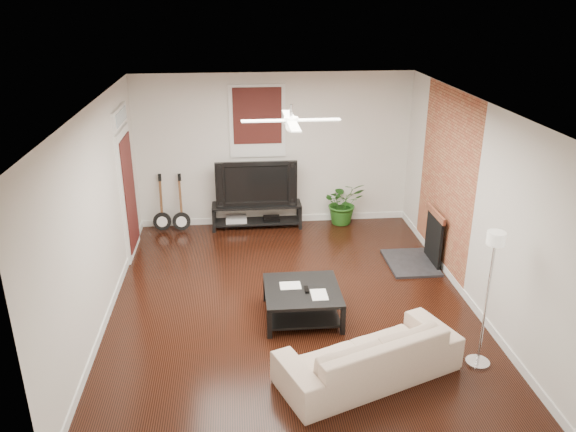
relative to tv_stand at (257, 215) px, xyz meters
name	(u,v)px	position (x,y,z in m)	size (l,w,h in m)	color
room	(291,210)	(0.35, -2.78, 1.17)	(5.01, 6.01, 2.81)	black
brick_accent	(446,181)	(2.84, -1.78, 1.17)	(0.02, 2.20, 2.80)	#A54F35
fireplace	(422,237)	(2.55, -1.78, 0.23)	(0.80, 1.10, 0.92)	black
window_back	(257,121)	(0.05, 0.19, 1.72)	(1.00, 0.06, 1.30)	black
door_left	(127,181)	(-2.11, -0.88, 1.02)	(0.08, 1.00, 2.50)	white
tv_stand	(257,215)	(0.00, 0.00, 0.00)	(1.64, 0.44, 0.46)	black
tv	(256,182)	(0.00, 0.02, 0.65)	(1.47, 0.19, 0.84)	black
coffee_table	(302,303)	(0.47, -3.18, -0.02)	(1.00, 1.00, 0.42)	black
sofa	(369,353)	(1.07, -4.52, 0.08)	(2.09, 0.82, 0.61)	#C7B695
floor_lamp	(487,301)	(2.42, -4.42, 0.62)	(0.28, 0.28, 1.70)	white
potted_plant	(343,202)	(1.63, 0.04, 0.19)	(0.75, 0.65, 0.84)	#235919
guitar_left	(161,204)	(-1.73, -0.03, 0.30)	(0.33, 0.23, 1.06)	black
guitar_right	(180,204)	(-1.38, -0.06, 0.30)	(0.33, 0.23, 1.06)	black
ceiling_fan	(291,120)	(0.35, -2.78, 2.37)	(1.24, 1.24, 0.32)	white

